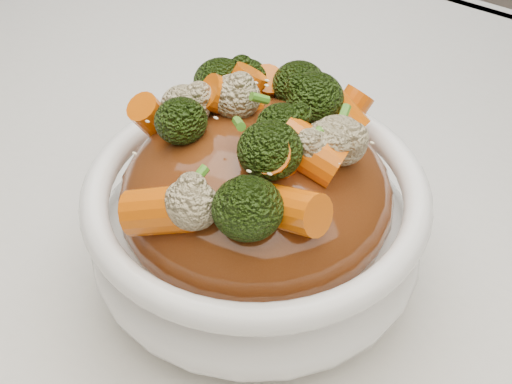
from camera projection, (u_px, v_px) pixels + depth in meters
The scene contains 8 objects.
tablecloth at pixel (285, 269), 0.49m from camera, with size 1.20×0.80×0.04m, color silver.
bowl at pixel (256, 229), 0.43m from camera, with size 0.20×0.20×0.08m, color white, non-canonical shape.
sauce_base at pixel (256, 196), 0.42m from camera, with size 0.16×0.16×0.09m, color #59290F.
carrots at pixel (256, 115), 0.38m from camera, with size 0.16×0.16×0.05m, color #D55B06, non-canonical shape.
broccoli at pixel (256, 116), 0.38m from camera, with size 0.16×0.16×0.04m, color black, non-canonical shape.
cauliflower at pixel (256, 119), 0.38m from camera, with size 0.16×0.16×0.03m, color #C2B284, non-canonical shape.
scallions at pixel (256, 113), 0.38m from camera, with size 0.12×0.12×0.02m, color #458C20, non-canonical shape.
sesame_seeds at pixel (256, 113), 0.38m from camera, with size 0.14×0.14×0.01m, color beige, non-canonical shape.
Camera 1 is at (0.17, -0.28, 1.10)m, focal length 50.00 mm.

